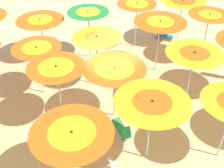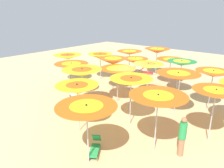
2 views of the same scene
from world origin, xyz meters
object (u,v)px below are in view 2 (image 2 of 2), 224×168
Objects in this scene: beach_umbrella_8 at (131,82)px; lounger_3 at (146,72)px; beach_umbrella_5 at (100,56)px; beach_umbrella_10 at (129,53)px; beach_umbrella_3 at (77,89)px; beach_umbrella_13 at (178,76)px; beach_umbrella_6 at (113,61)px; beach_umbrella_18 at (213,74)px; beach_umbrella_4 at (87,110)px; beach_umbrella_14 at (216,93)px; beach_umbrella_1 at (72,66)px; lounger_1 at (74,96)px; beach_umbrella_11 at (135,61)px; beach_ball at (148,100)px; beach_umbrella_15 at (157,51)px; beach_umbrella_2 at (82,73)px; beach_umbrella_7 at (118,71)px; beachgoer_0 at (182,136)px; beach_umbrella_12 at (148,66)px; beach_umbrella_16 at (171,61)px; beach_umbrella_17 at (182,63)px; lounger_2 at (103,100)px; lounger_0 at (95,148)px; beach_umbrella_9 at (158,100)px; beach_umbrella_0 at (68,57)px.

lounger_3 is at bearing 116.04° from beach_umbrella_8.
beach_umbrella_5 is 2.55m from beach_umbrella_10.
beach_umbrella_3 is 1.01× the size of beach_umbrella_10.
beach_umbrella_6 is at bearing 171.06° from beach_umbrella_13.
beach_umbrella_18 is (6.28, 1.29, -0.03)m from beach_umbrella_6.
beach_umbrella_14 is at bearing 55.44° from beach_umbrella_4.
beach_umbrella_1 reaches higher than lounger_1.
beach_umbrella_3 is 6.00m from beach_umbrella_14.
beach_umbrella_11 is 3.68m from beach_ball.
beach_umbrella_14 is at bearing -47.76° from beach_umbrella_15.
beach_ball is (-3.25, -1.47, -2.03)m from beach_umbrella_18.
beach_umbrella_2 is at bearing -149.55° from beach_umbrella_13.
beach_umbrella_7 is at bearing -42.19° from beach_umbrella_6.
beach_umbrella_6 reaches higher than beachgoer_0.
beach_umbrella_18 is at bearing -1.38° from beach_umbrella_5.
beach_umbrella_2 reaches higher than beach_umbrella_11.
beach_umbrella_7 is 0.95× the size of beach_umbrella_12.
beach_umbrella_3 reaches higher than beach_umbrella_16.
beach_umbrella_15 reaches higher than beach_umbrella_17.
beach_umbrella_10 is at bearing 46.93° from lounger_2.
beach_umbrella_3 is 1.00× the size of beach_umbrella_18.
beach_umbrella_10 is at bearing 126.06° from beach_umbrella_8.
lounger_0 is at bearing -72.77° from beach_umbrella_15.
beach_umbrella_9 is 1.05× the size of beach_umbrella_12.
beach_umbrella_7 is at bearing -5.40° from beach_umbrella_0.
beach_umbrella_8 reaches higher than lounger_1.
beach_umbrella_16 is 0.90× the size of beach_umbrella_17.
beach_umbrella_11 is at bearing 139.64° from beach_ball.
lounger_2 is (2.04, -5.61, -2.00)m from beach_umbrella_10.
beach_umbrella_6 is (-2.21, 5.22, 0.08)m from beach_umbrella_3.
beach_umbrella_2 is at bearing -126.71° from beach_ball.
beach_umbrella_3 is at bearing -105.14° from beachgoer_0.
beach_umbrella_0 is 4.10m from beach_umbrella_6.
beach_umbrella_16 is at bearing 36.62° from beach_umbrella_0.
beach_umbrella_8 is 9.21m from beach_umbrella_15.
beach_umbrella_2 is (4.61, -2.65, 0.13)m from beach_umbrella_0.
beach_umbrella_0 is 2.14× the size of lounger_0.
beach_umbrella_9 reaches higher than beach_umbrella_18.
beach_umbrella_0 is 2.68m from beach_umbrella_5.
beach_umbrella_16 is at bearing -42.31° from lounger_3.
beach_umbrella_9 reaches higher than beach_ball.
beach_umbrella_11 is 8.47m from beachgoer_0.
beach_umbrella_1 is at bearing -177.49° from beach_umbrella_14.
beach_umbrella_3 is 11.07m from lounger_3.
beach_umbrella_16 is at bearing -36.39° from beach_umbrella_15.
beach_umbrella_5 is 1.67× the size of lounger_3.
beach_umbrella_16 is at bearing 97.83° from beach_ball.
beach_umbrella_14 is at bearing -29.35° from beach_umbrella_13.
beach_umbrella_15 reaches higher than beach_umbrella_3.
beach_umbrella_9 reaches higher than beach_umbrella_14.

